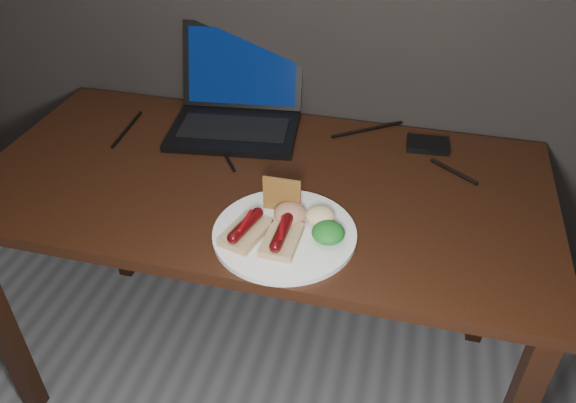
# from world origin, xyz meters

# --- Properties ---
(desk) EXTENTS (1.40, 0.70, 0.75)m
(desk) POSITION_xyz_m (0.00, 1.38, 0.66)
(desk) COLOR black
(desk) RESTS_ON ground
(laptop) EXTENTS (0.39, 0.37, 0.25)m
(laptop) POSITION_xyz_m (-0.14, 1.63, 0.80)
(laptop) COLOR black
(laptop) RESTS_ON desk
(hard_drive) EXTENTS (0.11, 0.08, 0.02)m
(hard_drive) POSITION_xyz_m (0.39, 1.63, 0.76)
(hard_drive) COLOR black
(hard_drive) RESTS_ON desk
(desk_cables) EXTENTS (0.96, 0.36, 0.01)m
(desk_cables) POSITION_xyz_m (0.01, 1.55, 0.75)
(desk_cables) COLOR black
(desk_cables) RESTS_ON desk
(plate) EXTENTS (0.36, 0.36, 0.01)m
(plate) POSITION_xyz_m (0.11, 1.18, 0.76)
(plate) COLOR white
(plate) RESTS_ON desk
(bread_sausage_left) EXTENTS (0.10, 0.13, 0.04)m
(bread_sausage_left) POSITION_xyz_m (0.04, 1.15, 0.78)
(bread_sausage_left) COLOR tan
(bread_sausage_left) RESTS_ON plate
(bread_sausage_center) EXTENTS (0.07, 0.12, 0.04)m
(bread_sausage_center) POSITION_xyz_m (0.11, 1.15, 0.78)
(bread_sausage_center) COLOR tan
(bread_sausage_center) RESTS_ON plate
(crispbread) EXTENTS (0.09, 0.01, 0.08)m
(crispbread) POSITION_xyz_m (0.09, 1.25, 0.80)
(crispbread) COLOR #A0672B
(crispbread) RESTS_ON plate
(salad_greens) EXTENTS (0.07, 0.07, 0.04)m
(salad_greens) POSITION_xyz_m (0.21, 1.18, 0.78)
(salad_greens) COLOR #115517
(salad_greens) RESTS_ON plate
(salsa_mound) EXTENTS (0.07, 0.07, 0.04)m
(salsa_mound) POSITION_xyz_m (0.11, 1.22, 0.78)
(salsa_mound) COLOR #A21F10
(salsa_mound) RESTS_ON plate
(coleslaw_mound) EXTENTS (0.06, 0.06, 0.04)m
(coleslaw_mound) POSITION_xyz_m (0.18, 1.23, 0.78)
(coleslaw_mound) COLOR beige
(coleslaw_mound) RESTS_ON plate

